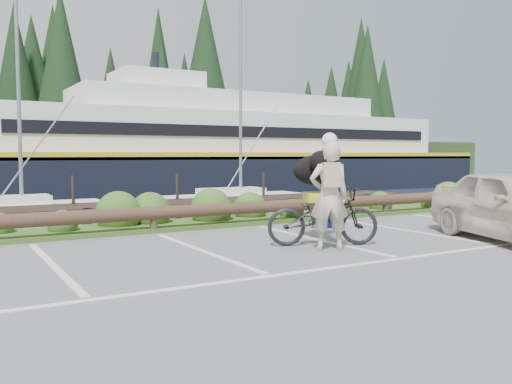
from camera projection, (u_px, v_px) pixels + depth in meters
ground at (257, 271)px, 8.20m from camera, size 72.00×72.00×0.00m
vegetation_strip at (144, 227)px, 12.76m from camera, size 34.00×1.60×0.10m
log_rail at (154, 233)px, 12.16m from camera, size 32.00×0.30×0.60m
bicycle at (323, 216)px, 10.48m from camera, size 2.28×1.59×1.14m
cyclist at (329, 196)px, 9.95m from camera, size 0.86×0.74×2.00m
dog at (316, 170)px, 11.11m from camera, size 0.92×1.18×0.61m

